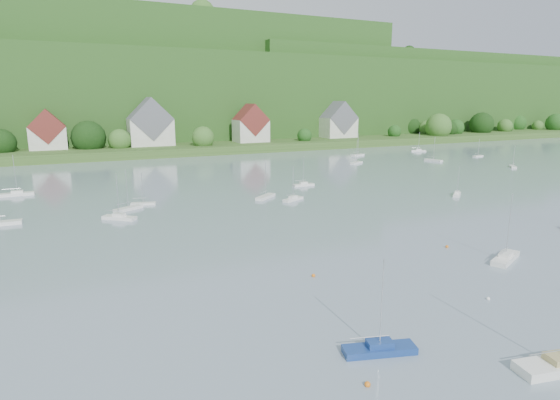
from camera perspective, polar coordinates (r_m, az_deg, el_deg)
name	(u,v)px	position (r m, az deg, el deg)	size (l,w,h in m)	color
far_shore_strip	(134,147)	(192.54, -17.87, 6.35)	(600.00, 60.00, 3.00)	#32531F
forested_ridge	(113,94)	(259.87, -20.19, 12.34)	(620.00, 181.22, 69.89)	#1B4516
village_building_1	(48,133)	(179.49, -27.14, 7.52)	(12.00, 9.36, 14.00)	beige
village_building_2	(150,126)	(180.78, -15.95, 8.90)	(16.00, 11.44, 18.00)	beige
village_building_3	(251,126)	(189.65, -3.69, 9.23)	(13.00, 10.40, 15.50)	beige
village_building_4	(338,123)	(213.75, 7.34, 9.56)	(15.00, 10.40, 16.50)	beige
near_sailboat_1	(379,348)	(39.04, 12.36, -17.69)	(6.12, 3.22, 7.95)	navy
near_sailboat_3	(506,257)	(64.40, 26.44, -6.44)	(6.57, 4.25, 8.63)	white
mooring_buoy_0	(367,386)	(35.37, 10.91, -21.93)	(0.45, 0.45, 0.45)	orange
mooring_buoy_1	(488,300)	(51.78, 24.64, -11.30)	(0.38, 0.38, 0.38)	white
mooring_buoy_2	(447,247)	(66.94, 20.20, -5.61)	(0.43, 0.43, 0.43)	orange
mooring_buoy_3	(313,277)	(53.09, 4.21, -9.55)	(0.43, 0.43, 0.43)	orange
far_sailboat_cluster	(225,181)	(112.49, -6.90, 2.36)	(201.33, 73.40, 8.71)	white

